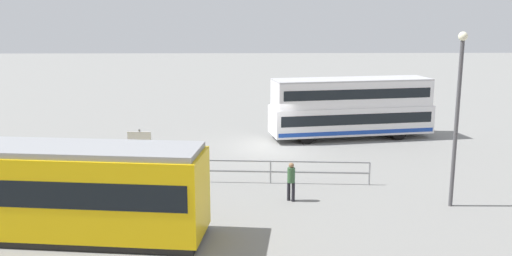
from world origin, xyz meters
The scene contains 8 objects.
ground_plane centered at (0.00, 0.00, 0.00)m, with size 160.00×160.00×0.00m, color gray.
double_decker_bus centered at (-4.94, -3.21, 1.91)m, with size 10.33×4.18×3.74m.
tram_yellow centered at (9.16, 12.02, 1.70)m, with size 12.44×3.97×3.27m.
pedestrian_near_railing centered at (5.19, 6.36, 1.04)m, with size 0.36×0.36×1.80m.
pedestrian_crossing centered at (-0.23, 8.61, 0.94)m, with size 0.45×0.45×1.64m.
pedestrian_railing centered at (0.51, 6.17, 0.75)m, with size 9.04×0.75×1.08m.
info_sign centered at (6.43, 6.19, 1.78)m, with size 1.08×0.17×2.57m.
street_lamp centered at (-6.66, 9.34, 4.07)m, with size 0.36×0.36×6.98m.
Camera 1 is at (1.68, 30.31, 7.62)m, focal length 38.45 mm.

